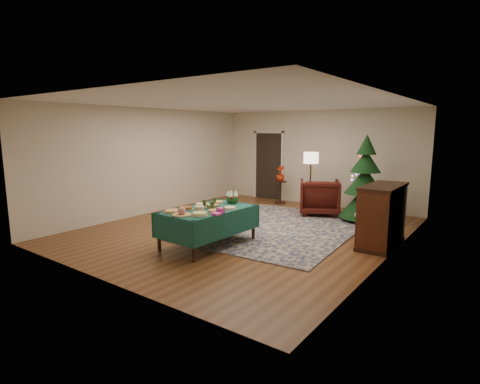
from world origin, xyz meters
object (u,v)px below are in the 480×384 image
Objects in this scene: gift_box at (221,211)px; piano at (382,216)px; floor_lamp at (311,161)px; christmas_tree at (365,183)px; buffet_table at (208,216)px; armchair at (319,195)px; potted_plant at (281,177)px; side_table at (280,192)px.

gift_box is 3.01m from piano.
christmas_tree is at bearing -7.37° from floor_lamp.
armchair is (0.57, 3.66, -0.06)m from buffet_table.
christmas_tree is at bearing 64.35° from buffet_table.
armchair is 0.63× the size of floor_lamp.
floor_lamp is at bearing -48.11° from armchair.
piano is at bearing -34.37° from potted_plant.
side_table is 0.49× the size of piano.
buffet_table is 4.48m from potted_plant.
armchair is at bearing 87.61° from gift_box.
gift_box is at bearing -72.75° from potted_plant.
gift_box is at bearing -137.05° from piano.
piano reaches higher than gift_box.
floor_lamp is (0.25, 3.79, 0.78)m from buffet_table.
buffet_table is 3.87m from floor_lamp.
christmas_tree reaches higher than buffet_table.
side_table is at bearing 154.88° from floor_lamp.
buffet_table is at bearing -93.72° from floor_lamp.
christmas_tree is at bearing 150.13° from armchair.
floor_lamp is at bearing 86.28° from buffet_table.
potted_plant is at bearing 102.73° from buffet_table.
armchair is at bearing -24.35° from potted_plant.
christmas_tree reaches higher than gift_box.
floor_lamp reaches higher than armchair.
gift_box is at bearing -87.54° from floor_lamp.
gift_box is 0.11× the size of armchair.
christmas_tree is (1.31, 3.74, 0.17)m from gift_box.
gift_box is 4.74m from side_table.
buffet_table is at bearing -77.27° from side_table.
floor_lamp is 0.77× the size of christmas_tree.
potted_plant is at bearing 164.17° from christmas_tree.
gift_box is 3.82m from armchair.
buffet_table is at bearing -143.97° from piano.
side_table is (-1.23, 0.58, -1.02)m from floor_lamp.
buffet_table is 3.23m from piano.
side_table is 0.46m from potted_plant.
side_table is 0.32× the size of christmas_tree.
side_table is 4.37m from piano.
floor_lamp is 1.18× the size of piano.
floor_lamp is (-0.33, 0.13, 0.84)m from armchair.
side_table is at bearing -51.08° from armchair.
christmas_tree is (1.15, -0.06, 0.42)m from armchair.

